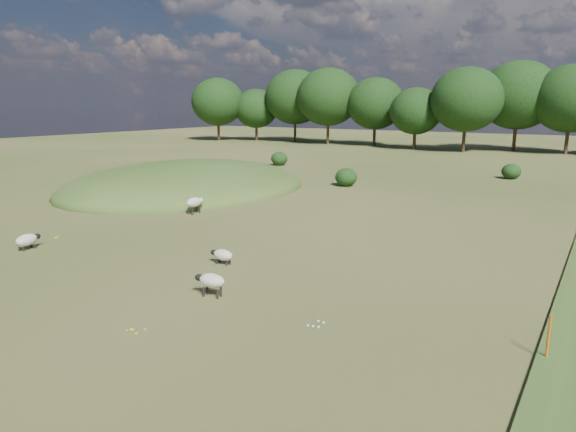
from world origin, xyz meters
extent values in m
plane|color=#365219|center=(0.00, 20.00, 0.00)|extent=(160.00, 160.00, 0.00)
ellipsoid|color=#33561E|center=(-12.00, 12.00, 0.00)|extent=(16.00, 20.00, 4.00)
cylinder|color=black|center=(-42.96, 52.57, 1.89)|extent=(0.44, 0.44, 3.77)
ellipsoid|color=black|center=(-42.96, 52.57, 6.50)|extent=(8.81, 8.81, 7.93)
cylinder|color=black|center=(-37.62, 56.23, 1.56)|extent=(0.44, 0.44, 3.12)
ellipsoid|color=black|center=(-37.62, 56.23, 5.38)|extent=(7.28, 7.28, 6.55)
cylinder|color=black|center=(-30.54, 57.35, 2.11)|extent=(0.44, 0.44, 4.21)
ellipsoid|color=black|center=(-30.54, 57.35, 7.25)|extent=(9.83, 9.83, 8.84)
cylinder|color=black|center=(-23.43, 55.54, 2.09)|extent=(0.44, 0.44, 4.18)
ellipsoid|color=black|center=(-23.43, 55.54, 7.20)|extent=(9.75, 9.75, 8.78)
cylinder|color=black|center=(-15.94, 56.24, 1.80)|extent=(0.44, 0.44, 3.61)
ellipsoid|color=black|center=(-15.94, 56.24, 6.21)|extent=(8.41, 8.41, 7.57)
cylinder|color=black|center=(-8.82, 53.43, 1.51)|extent=(0.44, 0.44, 3.02)
ellipsoid|color=black|center=(-8.82, 53.43, 5.20)|extent=(7.04, 7.04, 6.34)
cylinder|color=black|center=(-2.08, 52.98, 1.95)|extent=(0.44, 0.44, 3.90)
ellipsoid|color=black|center=(-2.08, 52.98, 6.71)|extent=(9.09, 9.09, 8.18)
cylinder|color=black|center=(3.25, 57.90, 2.11)|extent=(0.44, 0.44, 4.22)
ellipsoid|color=black|center=(3.25, 57.90, 7.27)|extent=(9.85, 9.85, 8.86)
cylinder|color=black|center=(9.45, 56.94, 1.97)|extent=(0.44, 0.44, 3.94)
ellipsoid|color=black|center=(9.45, 56.94, 6.79)|extent=(9.20, 9.20, 8.28)
ellipsoid|color=black|center=(-2.46, 19.29, 0.69)|extent=(1.69, 1.69, 1.39)
ellipsoid|color=black|center=(7.53, 30.13, 0.64)|extent=(1.57, 1.57, 1.29)
ellipsoid|color=black|center=(-14.16, 27.75, 0.70)|extent=(1.71, 1.71, 1.40)
cylinder|color=#D8590C|center=(13.82, -2.79, 0.60)|extent=(0.06, 0.06, 1.20)
ellipsoid|color=beige|center=(-5.30, 5.46, 0.67)|extent=(0.59, 1.09, 0.56)
ellipsoid|color=silver|center=(-5.29, 6.05, 0.71)|extent=(0.27, 0.36, 0.28)
cylinder|color=black|center=(-5.43, 5.78, 0.20)|extent=(0.08, 0.08, 0.40)
cylinder|color=black|center=(-5.16, 5.77, 0.20)|extent=(0.08, 0.08, 0.40)
cylinder|color=black|center=(-5.44, 5.14, 0.20)|extent=(0.08, 0.08, 0.40)
cylinder|color=black|center=(-5.17, 5.14, 0.20)|extent=(0.08, 0.08, 0.40)
ellipsoid|color=beige|center=(4.08, -3.89, 0.56)|extent=(0.97, 0.62, 0.46)
ellipsoid|color=black|center=(3.60, -3.97, 0.59)|extent=(0.32, 0.26, 0.23)
cylinder|color=black|center=(3.84, -4.04, 0.16)|extent=(0.07, 0.07, 0.33)
cylinder|color=black|center=(3.80, -3.82, 0.16)|extent=(0.07, 0.07, 0.33)
cylinder|color=black|center=(4.36, -3.96, 0.16)|extent=(0.07, 0.07, 0.33)
cylinder|color=black|center=(4.32, -3.74, 0.16)|extent=(0.07, 0.07, 0.33)
ellipsoid|color=beige|center=(-6.30, -3.96, 0.44)|extent=(0.65, 1.05, 0.51)
ellipsoid|color=black|center=(-6.37, -3.43, 0.47)|extent=(0.28, 0.35, 0.25)
cylinder|color=black|center=(-6.46, -3.69, 0.09)|extent=(0.07, 0.07, 0.19)
cylinder|color=black|center=(-6.22, -3.65, 0.09)|extent=(0.07, 0.07, 0.19)
cylinder|color=black|center=(-6.39, -4.26, 0.09)|extent=(0.07, 0.07, 0.19)
cylinder|color=black|center=(-6.14, -4.23, 0.09)|extent=(0.07, 0.07, 0.19)
ellipsoid|color=beige|center=(2.16, -1.00, 0.38)|extent=(0.87, 0.47, 0.44)
ellipsoid|color=black|center=(1.69, -1.01, 0.41)|extent=(0.28, 0.21, 0.22)
cylinder|color=black|center=(1.91, -1.11, 0.08)|extent=(0.06, 0.06, 0.16)
cylinder|color=black|center=(1.91, -0.90, 0.08)|extent=(0.06, 0.06, 0.16)
cylinder|color=black|center=(2.41, -1.11, 0.08)|extent=(0.06, 0.06, 0.16)
cylinder|color=black|center=(2.41, -0.89, 0.08)|extent=(0.06, 0.06, 0.16)
camera|label=1|loc=(14.67, -15.92, 6.18)|focal=32.00mm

